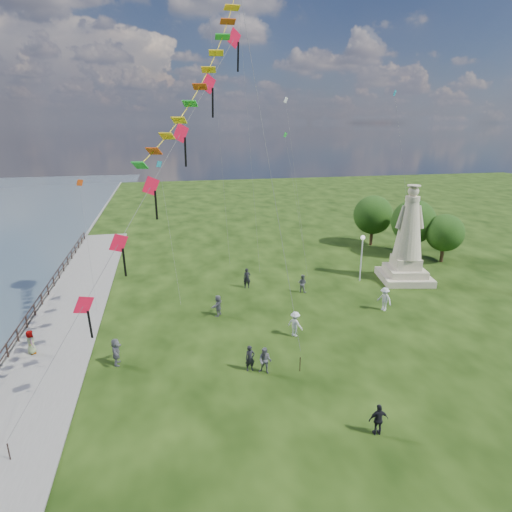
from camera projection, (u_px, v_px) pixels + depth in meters
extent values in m
cube|color=slate|center=(16.00, 346.00, 27.70)|extent=(0.30, 160.00, 0.60)
cube|color=slate|center=(49.00, 354.00, 26.26)|extent=(5.00, 60.00, 0.10)
cylinder|color=black|center=(7.00, 351.00, 25.66)|extent=(0.11, 0.11, 1.00)
cylinder|color=black|center=(18.00, 336.00, 27.53)|extent=(0.11, 0.11, 1.00)
cylinder|color=black|center=(27.00, 322.00, 29.40)|extent=(0.11, 0.11, 1.00)
cylinder|color=black|center=(35.00, 310.00, 31.26)|extent=(0.11, 0.11, 1.00)
cylinder|color=black|center=(42.00, 300.00, 33.13)|extent=(0.11, 0.11, 1.00)
cylinder|color=black|center=(48.00, 290.00, 35.00)|extent=(0.11, 0.11, 1.00)
cylinder|color=black|center=(54.00, 282.00, 36.86)|extent=(0.11, 0.11, 1.00)
cylinder|color=black|center=(59.00, 274.00, 38.73)|extent=(0.11, 0.11, 1.00)
cylinder|color=black|center=(63.00, 267.00, 40.60)|extent=(0.11, 0.11, 1.00)
cylinder|color=black|center=(68.00, 261.00, 42.47)|extent=(0.11, 0.11, 1.00)
cylinder|color=black|center=(72.00, 255.00, 44.33)|extent=(0.11, 0.11, 1.00)
cylinder|color=black|center=(75.00, 250.00, 46.20)|extent=(0.11, 0.11, 1.00)
cylinder|color=black|center=(78.00, 245.00, 48.07)|extent=(0.11, 0.11, 1.00)
cylinder|color=black|center=(81.00, 240.00, 49.93)|extent=(0.11, 0.11, 1.00)
cylinder|color=black|center=(84.00, 236.00, 51.80)|extent=(0.11, 0.11, 1.00)
cube|color=black|center=(16.00, 329.00, 27.39)|extent=(0.06, 52.00, 0.06)
cube|color=black|center=(18.00, 335.00, 27.52)|extent=(0.06, 52.00, 0.06)
cube|color=tan|center=(404.00, 277.00, 38.64)|extent=(4.99, 4.99, 0.60)
cube|color=tan|center=(405.00, 271.00, 38.46)|extent=(3.80, 3.80, 0.60)
cube|color=tan|center=(406.00, 262.00, 38.22)|extent=(2.62, 2.62, 1.00)
cylinder|color=tan|center=(413.00, 199.00, 36.52)|extent=(1.43, 1.43, 0.40)
sphere|color=tan|center=(413.00, 191.00, 36.33)|extent=(0.92, 0.92, 0.92)
cylinder|color=tan|center=(414.00, 186.00, 36.19)|extent=(1.11, 1.11, 0.10)
cylinder|color=silver|center=(361.00, 260.00, 38.01)|extent=(0.12, 0.12, 3.91)
sphere|color=white|center=(363.00, 238.00, 37.39)|extent=(0.39, 0.39, 0.39)
cylinder|color=#382314|center=(411.00, 245.00, 45.64)|extent=(0.36, 0.36, 2.29)
sphere|color=#17360E|center=(414.00, 222.00, 44.87)|extent=(4.58, 4.58, 4.58)
cylinder|color=#382314|center=(442.00, 253.00, 43.61)|extent=(0.36, 0.36, 1.88)
sphere|color=#17360E|center=(445.00, 233.00, 42.98)|extent=(3.77, 3.77, 3.77)
cylinder|color=#382314|center=(371.00, 236.00, 49.59)|extent=(0.36, 0.36, 2.21)
sphere|color=#17360E|center=(373.00, 215.00, 48.86)|extent=(4.41, 4.41, 4.41)
imported|color=black|center=(250.00, 358.00, 24.36)|extent=(0.60, 0.42, 1.55)
imported|color=#595960|center=(265.00, 361.00, 24.10)|extent=(0.90, 0.80, 1.58)
imported|color=silver|center=(295.00, 324.00, 28.34)|extent=(1.16, 1.23, 1.73)
imported|color=black|center=(379.00, 420.00, 19.33)|extent=(0.94, 0.53, 1.56)
imported|color=#595960|center=(116.00, 352.00, 24.98)|extent=(0.67, 1.54, 1.66)
imported|color=black|center=(247.00, 278.00, 36.69)|extent=(0.65, 0.44, 1.74)
imported|color=#595960|center=(302.00, 283.00, 35.77)|extent=(0.88, 0.84, 1.55)
imported|color=silver|center=(384.00, 299.00, 32.23)|extent=(1.09, 1.33, 1.83)
imported|color=black|center=(397.00, 270.00, 39.14)|extent=(0.93, 0.99, 1.53)
imported|color=#595960|center=(31.00, 344.00, 26.03)|extent=(0.72, 0.86, 1.52)
imported|color=#595960|center=(218.00, 305.00, 31.40)|extent=(1.33, 1.58, 1.59)
cylinder|color=black|center=(9.00, 453.00, 17.84)|extent=(0.06, 0.06, 0.90)
cube|color=red|center=(84.00, 305.00, 19.24)|extent=(0.87, 0.64, 1.03)
cube|color=black|center=(90.00, 325.00, 19.47)|extent=(0.10, 0.28, 1.48)
cube|color=red|center=(119.00, 243.00, 20.05)|extent=(0.87, 0.64, 1.03)
cube|color=black|center=(124.00, 263.00, 20.28)|extent=(0.10, 0.28, 1.48)
cube|color=red|center=(151.00, 186.00, 20.86)|extent=(0.87, 0.64, 1.03)
cube|color=black|center=(156.00, 205.00, 21.08)|extent=(0.10, 0.28, 1.48)
cube|color=red|center=(181.00, 133.00, 21.67)|extent=(0.87, 0.64, 1.03)
cube|color=black|center=(185.00, 152.00, 21.89)|extent=(0.10, 0.28, 1.48)
cube|color=red|center=(209.00, 84.00, 22.47)|extent=(0.87, 0.64, 1.03)
cube|color=black|center=(213.00, 103.00, 22.70)|extent=(0.10, 0.28, 1.48)
cube|color=red|center=(234.00, 38.00, 23.28)|extent=(0.87, 0.64, 1.03)
cube|color=black|center=(238.00, 57.00, 23.51)|extent=(0.10, 0.28, 1.48)
cylinder|color=black|center=(300.00, 364.00, 24.38)|extent=(0.06, 0.06, 0.90)
cube|color=yellow|center=(232.00, 8.00, 20.32)|extent=(0.74, 0.61, 0.15)
cube|color=#D03F0D|center=(228.00, 22.00, 19.88)|extent=(0.71, 0.61, 0.16)
cube|color=green|center=(223.00, 37.00, 19.43)|extent=(0.71, 0.64, 0.18)
cube|color=yellow|center=(216.00, 53.00, 18.97)|extent=(0.71, 0.66, 0.19)
cube|color=yellow|center=(209.00, 70.00, 18.51)|extent=(0.70, 0.68, 0.21)
cube|color=#D03F0D|center=(200.00, 87.00, 18.03)|extent=(0.69, 0.69, 0.23)
cube|color=green|center=(190.00, 104.00, 17.54)|extent=(0.68, 0.69, 0.25)
cube|color=yellow|center=(179.00, 120.00, 17.04)|extent=(0.66, 0.69, 0.27)
cube|color=yellow|center=(167.00, 136.00, 16.52)|extent=(0.64, 0.68, 0.28)
cube|color=#D03F0D|center=(154.00, 151.00, 15.99)|extent=(0.62, 0.67, 0.30)
cube|color=green|center=(140.00, 165.00, 15.45)|extent=(0.60, 0.66, 0.31)
cube|color=teal|center=(159.00, 164.00, 34.67)|extent=(0.51, 0.39, 0.57)
cylinder|color=#595959|center=(170.00, 233.00, 33.98)|extent=(1.02, 5.02, 10.38)
cube|color=silver|center=(286.00, 100.00, 39.55)|extent=(0.51, 0.39, 0.57)
cylinder|color=#595959|center=(297.00, 188.00, 39.64)|extent=(1.02, 5.02, 15.61)
cylinder|color=#595959|center=(218.00, 122.00, 40.88)|extent=(1.02, 5.02, 27.28)
cube|color=green|center=(285.00, 135.00, 46.55)|extent=(0.51, 0.39, 0.57)
cylinder|color=#595959|center=(295.00, 195.00, 46.15)|extent=(1.02, 5.02, 12.34)
cube|color=#D03F0D|center=(80.00, 183.00, 33.81)|extent=(0.51, 0.39, 0.57)
cylinder|color=#595959|center=(88.00, 246.00, 32.92)|extent=(1.02, 5.01, 9.06)
cylinder|color=#595959|center=(249.00, 134.00, 39.04)|extent=(1.02, 5.02, 25.26)
cube|color=teal|center=(395.00, 93.00, 39.85)|extent=(0.51, 0.39, 0.57)
cylinder|color=#595959|center=(405.00, 184.00, 40.03)|extent=(1.02, 5.02, 16.24)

